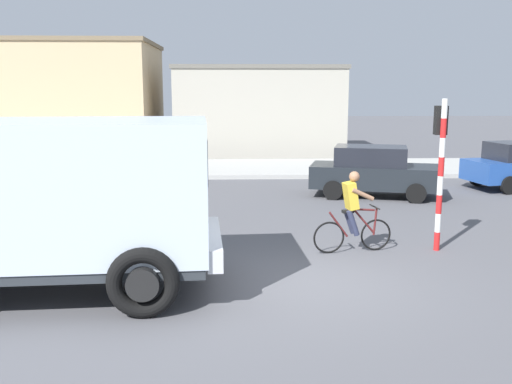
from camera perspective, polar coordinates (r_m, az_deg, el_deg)
ground_plane at (r=10.33m, az=5.15°, el=-9.04°), size 120.00×120.00×0.00m
sidewalk_far at (r=24.17m, az=0.99°, el=2.40°), size 80.00×5.00×0.16m
truck_foreground at (r=10.04m, az=-19.72°, el=-0.33°), size 5.56×3.09×2.90m
cyclist at (r=12.15m, az=9.59°, el=-1.96°), size 1.71×0.56×1.72m
traffic_light_pole at (r=12.59m, az=17.87°, el=3.67°), size 0.24×0.43×3.20m
car_red_near at (r=18.56m, az=11.61°, el=2.06°), size 4.30×2.65×1.60m
car_far_side at (r=19.79m, az=-21.74°, el=2.04°), size 4.25×2.44×1.60m
building_corner_left at (r=32.04m, az=-18.70°, el=8.81°), size 9.81×7.53×5.72m
building_mid_block at (r=30.68m, az=0.23°, el=8.17°), size 8.63×5.91×4.51m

